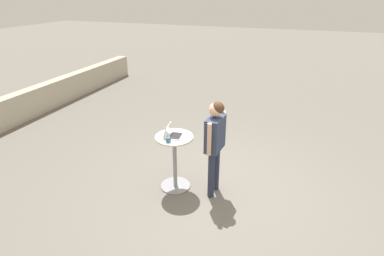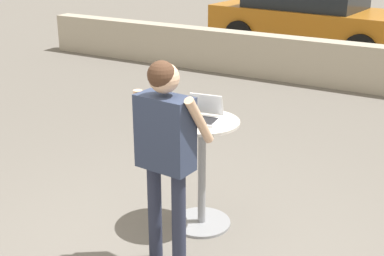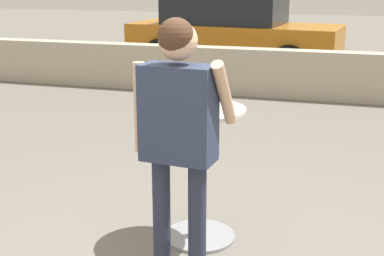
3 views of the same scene
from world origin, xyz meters
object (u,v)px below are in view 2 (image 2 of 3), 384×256
(coffee_mug, at_px, (181,112))
(standing_person, at_px, (165,141))
(parked_car_near_street, at_px, (310,14))
(laptop, at_px, (203,115))
(cafe_table, at_px, (202,166))

(coffee_mug, height_order, standing_person, standing_person)
(coffee_mug, bearing_deg, parked_car_near_street, 99.26)
(standing_person, bearing_deg, laptop, 95.49)
(laptop, relative_size, coffee_mug, 2.99)
(laptop, distance_m, parked_car_near_street, 7.56)
(cafe_table, distance_m, laptop, 0.47)
(coffee_mug, distance_m, standing_person, 0.75)
(cafe_table, bearing_deg, coffee_mug, 177.64)
(coffee_mug, xyz_separation_m, standing_person, (0.28, -0.70, 0.03))
(parked_car_near_street, bearing_deg, coffee_mug, -80.74)
(coffee_mug, xyz_separation_m, parked_car_near_street, (-1.21, 7.44, -0.24))
(laptop, xyz_separation_m, parked_car_near_street, (-1.42, 7.42, -0.24))
(parked_car_near_street, bearing_deg, laptop, -79.15)
(laptop, xyz_separation_m, standing_person, (0.07, -0.71, 0.03))
(parked_car_near_street, bearing_deg, cafe_table, -79.14)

